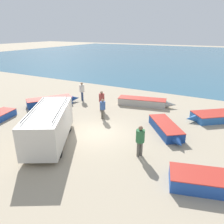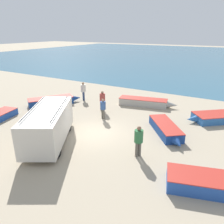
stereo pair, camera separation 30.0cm
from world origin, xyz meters
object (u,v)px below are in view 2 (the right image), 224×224
(fisherman_0, at_px, (103,107))
(fisherman_1, at_px, (102,99))
(fishing_rowboat_1, at_px, (166,129))
(fishing_rowboat_0, at_px, (53,101))
(fishing_rowboat_5, at_px, (215,117))
(fisherman_3, at_px, (83,90))
(parked_van, at_px, (49,124))
(fisherman_2, at_px, (139,139))
(fishing_rowboat_2, at_px, (207,183))
(fishing_rowboat_4, at_px, (145,102))

(fisherman_0, bearing_deg, fisherman_1, -129.91)
(fishing_rowboat_1, bearing_deg, fishing_rowboat_0, -131.60)
(fishing_rowboat_5, height_order, fisherman_3, fisherman_3)
(parked_van, height_order, fisherman_2, parked_van)
(fishing_rowboat_2, bearing_deg, fisherman_0, 133.95)
(parked_van, height_order, fishing_rowboat_2, parked_van)
(fishing_rowboat_4, xyz_separation_m, fisherman_0, (-1.66, -4.60, 0.63))
(fisherman_0, bearing_deg, parked_van, 6.97)
(fishing_rowboat_0, relative_size, fisherman_0, 2.80)
(fisherman_0, relative_size, fisherman_2, 0.90)
(fisherman_0, bearing_deg, fishing_rowboat_5, 133.09)
(fishing_rowboat_5, bearing_deg, fisherman_3, -35.58)
(fishing_rowboat_2, height_order, fishing_rowboat_5, fishing_rowboat_2)
(fisherman_0, relative_size, fisherman_3, 0.89)
(fisherman_0, bearing_deg, fishing_rowboat_1, 104.90)
(fishing_rowboat_4, bearing_deg, fishing_rowboat_0, -164.71)
(fishing_rowboat_0, relative_size, fisherman_2, 2.52)
(parked_van, height_order, fishing_rowboat_1, parked_van)
(fisherman_0, height_order, fisherman_2, fisherman_2)
(fishing_rowboat_5, relative_size, fisherman_3, 2.16)
(fishing_rowboat_5, distance_m, fisherman_1, 8.95)
(fishing_rowboat_1, relative_size, fishing_rowboat_5, 1.00)
(fishing_rowboat_1, relative_size, fisherman_0, 2.43)
(parked_van, distance_m, fishing_rowboat_2, 9.01)
(fishing_rowboat_2, xyz_separation_m, fisherman_3, (-12.41, 7.74, 0.75))
(parked_van, xyz_separation_m, fisherman_0, (0.79, 4.83, -0.22))
(fishing_rowboat_0, distance_m, fishing_rowboat_1, 10.97)
(fisherman_1, bearing_deg, fisherman_2, 8.59)
(fisherman_1, relative_size, fisherman_2, 0.98)
(fisherman_0, xyz_separation_m, fisherman_3, (-4.22, 3.11, 0.12))
(parked_van, distance_m, fisherman_2, 5.47)
(parked_van, bearing_deg, fisherman_3, -6.96)
(fishing_rowboat_1, xyz_separation_m, fishing_rowboat_2, (3.15, -4.51, 0.01))
(fishing_rowboat_1, height_order, fisherman_3, fisherman_3)
(fishing_rowboat_1, bearing_deg, fishing_rowboat_4, 178.02)
(fishing_rowboat_2, bearing_deg, fisherman_1, 129.84)
(fishing_rowboat_1, bearing_deg, fisherman_3, -146.73)
(fisherman_3, bearing_deg, fisherman_2, 90.37)
(fisherman_1, height_order, fisherman_2, fisherman_2)
(fishing_rowboat_1, relative_size, fisherman_1, 2.23)
(parked_van, bearing_deg, fishing_rowboat_5, -74.40)
(parked_van, xyz_separation_m, fisherman_2, (5.34, 1.19, -0.11))
(fishing_rowboat_2, height_order, fishing_rowboat_4, fishing_rowboat_4)
(parked_van, distance_m, fisherman_1, 6.30)
(fisherman_0, distance_m, fisherman_3, 5.25)
(fishing_rowboat_0, height_order, fisherman_3, fisherman_3)
(fishing_rowboat_1, distance_m, fisherman_0, 5.07)
(fishing_rowboat_5, distance_m, fisherman_2, 8.13)
(fishing_rowboat_4, bearing_deg, fisherman_0, -122.03)
(fishing_rowboat_0, bearing_deg, fishing_rowboat_4, -27.69)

